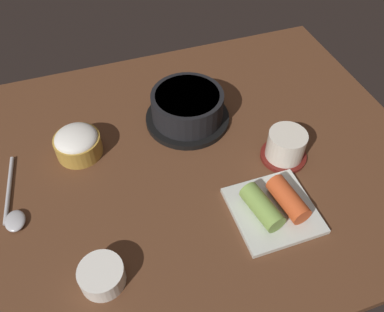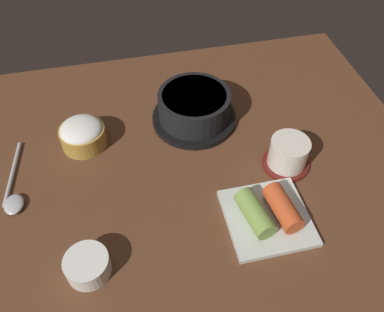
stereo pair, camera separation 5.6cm
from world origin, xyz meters
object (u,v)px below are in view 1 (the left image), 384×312
at_px(tea_cup_with_saucer, 286,146).
at_px(side_bowl_near, 102,275).
at_px(spoon, 13,210).
at_px(rice_bowl, 77,143).
at_px(stone_pot, 187,108).
at_px(kimchi_plate, 274,206).

distance_m(tea_cup_with_saucer, side_bowl_near, 0.43).
bearing_deg(side_bowl_near, spoon, 125.52).
relative_size(rice_bowl, tea_cup_with_saucer, 1.00).
height_order(tea_cup_with_saucer, side_bowl_near, tea_cup_with_saucer).
height_order(stone_pot, rice_bowl, stone_pot).
relative_size(side_bowl_near, spoon, 0.40).
distance_m(stone_pot, spoon, 0.40).
height_order(stone_pot, kimchi_plate, stone_pot).
distance_m(stone_pot, side_bowl_near, 0.40).
height_order(rice_bowl, spoon, rice_bowl).
bearing_deg(side_bowl_near, kimchi_plate, 5.36).
height_order(side_bowl_near, spoon, side_bowl_near).
bearing_deg(kimchi_plate, side_bowl_near, -174.64).
bearing_deg(stone_pot, rice_bowl, -175.33).
xyz_separation_m(stone_pot, rice_bowl, (-0.24, -0.02, -0.01)).
xyz_separation_m(tea_cup_with_saucer, spoon, (-0.53, 0.04, -0.03)).
bearing_deg(kimchi_plate, spoon, 161.02).
height_order(stone_pot, spoon, stone_pot).
bearing_deg(spoon, tea_cup_with_saucer, -4.38).
distance_m(rice_bowl, kimchi_plate, 0.41).
bearing_deg(spoon, side_bowl_near, -54.48).
bearing_deg(spoon, kimchi_plate, -18.98).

